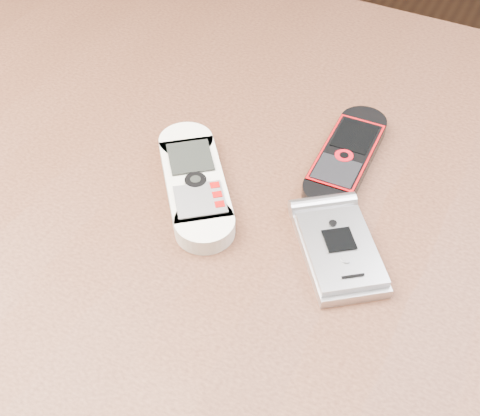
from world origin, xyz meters
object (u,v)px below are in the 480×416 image
nokia_black_red (346,156)px  motorola_razr (339,248)px  table (235,288)px  nokia_white (195,183)px

nokia_black_red → motorola_razr: size_ratio=1.33×
table → motorola_razr: size_ratio=10.79×
nokia_white → motorola_razr: size_ratio=1.41×
nokia_black_red → nokia_white: bearing=-140.1°
table → nokia_black_red: bearing=60.1°
nokia_black_red → motorola_razr: motorola_razr is taller
table → nokia_white: nokia_white is taller
nokia_black_red → motorola_razr: (0.03, -0.11, 0.00)m
motorola_razr → nokia_white: bearing=137.0°
table → nokia_white: bearing=166.2°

